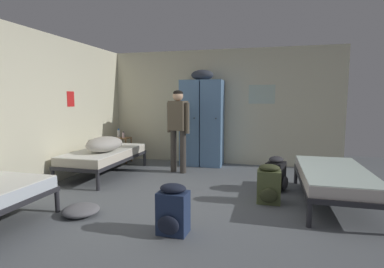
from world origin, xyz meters
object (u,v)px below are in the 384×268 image
at_px(water_bottle, 119,133).
at_px(locker_bank, 202,121).
at_px(bedding_heap, 105,144).
at_px(backpack_olive, 269,185).
at_px(bed_right, 334,177).
at_px(lotion_bottle, 123,135).
at_px(person_traveler, 178,123).
at_px(bed_left_rear, 105,155).
at_px(shelf_unit, 122,147).
at_px(backpack_black, 276,175).
at_px(clothes_pile_grey, 81,210).
at_px(backpack_navy, 173,210).

bearing_deg(water_bottle, locker_bank, 4.54).
relative_size(bedding_heap, backpack_olive, 1.54).
distance_m(bed_right, backpack_olive, 0.90).
xyz_separation_m(bedding_heap, lotion_bottle, (-0.29, 1.29, 0.01)).
height_order(bedding_heap, person_traveler, person_traveler).
bearing_deg(bed_right, bed_left_rear, 171.22).
distance_m(locker_bank, backpack_olive, 2.69).
bearing_deg(locker_bank, person_traveler, -111.58).
bearing_deg(water_bottle, shelf_unit, -14.04).
bearing_deg(backpack_olive, backpack_black, 79.62).
xyz_separation_m(shelf_unit, bed_right, (4.17, -1.76, 0.04)).
bearing_deg(bedding_heap, clothes_pile_grey, -68.66).
distance_m(locker_bank, water_bottle, 1.97).
distance_m(bedding_heap, water_bottle, 1.42).
relative_size(person_traveler, clothes_pile_grey, 3.52).
bearing_deg(water_bottle, backpack_olive, -30.56).
bearing_deg(locker_bank, backpack_olive, -56.14).
bearing_deg(locker_bank, clothes_pile_grey, -104.57).
distance_m(bed_right, water_bottle, 4.62).
relative_size(lotion_bottle, backpack_black, 0.27).
distance_m(shelf_unit, backpack_black, 3.68).
bearing_deg(backpack_olive, water_bottle, 149.44).
bearing_deg(water_bottle, lotion_bottle, -21.80).
xyz_separation_m(water_bottle, clothes_pile_grey, (1.11, -3.05, -0.60)).
bearing_deg(clothes_pile_grey, water_bottle, 109.92).
relative_size(bed_right, water_bottle, 9.47).
xyz_separation_m(locker_bank, water_bottle, (-1.94, -0.15, -0.31)).
relative_size(shelf_unit, lotion_bottle, 3.83).
relative_size(bed_right, backpack_black, 3.45).
xyz_separation_m(bed_left_rear, backpack_olive, (3.05, -0.82, -0.12)).
xyz_separation_m(bed_right, backpack_black, (-0.76, 0.41, -0.12)).
distance_m(bed_right, bedding_heap, 3.85).
bearing_deg(backpack_olive, person_traveler, 141.86).
height_order(bed_left_rear, bedding_heap, bedding_heap).
distance_m(lotion_bottle, backpack_black, 3.62).
xyz_separation_m(backpack_olive, backpack_navy, (-1.00, -1.25, 0.00)).
height_order(backpack_olive, backpack_navy, same).
height_order(locker_bank, backpack_black, locker_bank).
height_order(bed_right, clothes_pile_grey, bed_right).
bearing_deg(locker_bank, bed_right, -39.95).
distance_m(bed_left_rear, water_bottle, 1.25).
xyz_separation_m(backpack_olive, backpack_black, (0.11, 0.62, 0.00)).
bearing_deg(backpack_black, bed_right, -28.22).
relative_size(backpack_navy, clothes_pile_grey, 1.20).
bearing_deg(bedding_heap, backpack_olive, -12.47).
height_order(locker_bank, person_traveler, locker_bank).
bearing_deg(locker_bank, bedding_heap, -134.98).
relative_size(bed_right, clothes_pile_grey, 4.13).
bearing_deg(shelf_unit, clothes_pile_grey, -71.30).
distance_m(shelf_unit, backpack_olive, 3.85).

